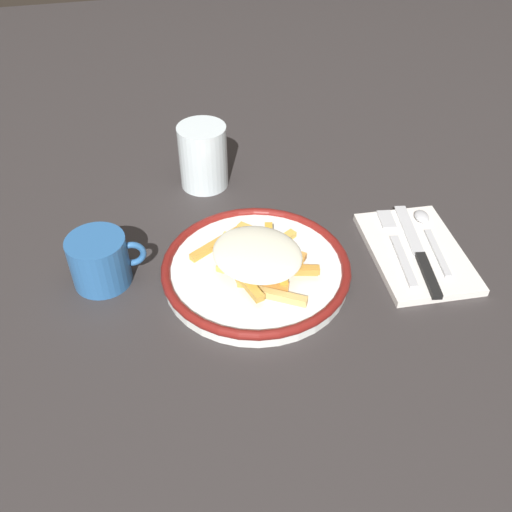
# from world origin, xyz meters

# --- Properties ---
(ground_plane) EXTENTS (2.60, 2.60, 0.00)m
(ground_plane) POSITION_xyz_m (0.00, 0.00, 0.00)
(ground_plane) COLOR #302C2C
(plate) EXTENTS (0.27, 0.27, 0.03)m
(plate) POSITION_xyz_m (0.00, 0.00, 0.01)
(plate) COLOR white
(plate) RESTS_ON ground_plane
(fries_heap) EXTENTS (0.17, 0.18, 0.04)m
(fries_heap) POSITION_xyz_m (0.00, -0.00, 0.04)
(fries_heap) COLOR gold
(fries_heap) RESTS_ON plate
(napkin) EXTENTS (0.14, 0.21, 0.01)m
(napkin) POSITION_xyz_m (0.24, -0.01, 0.01)
(napkin) COLOR silver
(napkin) RESTS_ON ground_plane
(fork) EXTENTS (0.04, 0.18, 0.01)m
(fork) POSITION_xyz_m (0.22, 0.00, 0.01)
(fork) COLOR silver
(fork) RESTS_ON napkin
(knife) EXTENTS (0.05, 0.21, 0.01)m
(knife) POSITION_xyz_m (0.24, -0.03, 0.01)
(knife) COLOR black
(knife) RESTS_ON napkin
(spoon) EXTENTS (0.04, 0.15, 0.01)m
(spoon) POSITION_xyz_m (0.28, 0.03, 0.02)
(spoon) COLOR silver
(spoon) RESTS_ON napkin
(water_glass) EXTENTS (0.08, 0.08, 0.11)m
(water_glass) POSITION_xyz_m (-0.03, 0.25, 0.06)
(water_glass) COLOR silver
(water_glass) RESTS_ON ground_plane
(coffee_mug) EXTENTS (0.11, 0.08, 0.07)m
(coffee_mug) POSITION_xyz_m (-0.21, 0.04, 0.04)
(coffee_mug) COLOR #2B5F9C
(coffee_mug) RESTS_ON ground_plane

